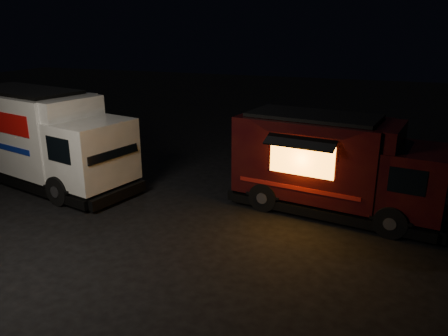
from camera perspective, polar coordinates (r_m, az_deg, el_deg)
ground at (r=12.55m, az=-9.67°, el=-7.92°), size 80.00×80.00×0.00m
white_truck at (r=16.73m, az=-22.33°, el=3.63°), size 7.74×4.13×3.34m
red_truck at (r=13.49m, az=14.62°, el=0.36°), size 6.63×3.25×2.96m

